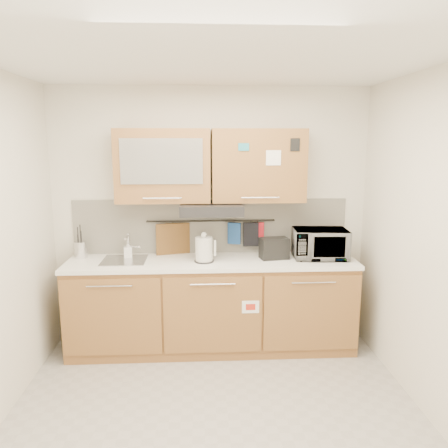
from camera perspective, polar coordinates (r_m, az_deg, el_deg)
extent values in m
plane|color=#9E9993|center=(3.59, -0.99, -24.31)|extent=(3.20, 3.20, 0.00)
plane|color=white|center=(2.98, -1.16, 21.08)|extent=(3.20, 3.20, 0.00)
plane|color=silver|center=(4.50, -1.73, 1.02)|extent=(3.20, 0.00, 3.20)
plane|color=silver|center=(3.48, 26.34, -3.08)|extent=(0.00, 3.00, 3.00)
cube|color=#A26639|center=(4.45, -1.58, -10.64)|extent=(2.80, 0.60, 0.88)
cube|color=black|center=(4.60, -1.55, -15.16)|extent=(2.80, 0.54, 0.10)
cube|color=olive|center=(4.23, -14.49, -11.73)|extent=(0.91, 0.02, 0.74)
cylinder|color=silver|center=(4.10, -14.76, -7.86)|extent=(0.41, 0.01, 0.01)
cube|color=olive|center=(4.15, -1.46, -11.84)|extent=(0.91, 0.02, 0.74)
cylinder|color=silver|center=(4.01, -1.47, -7.89)|extent=(0.41, 0.01, 0.01)
cube|color=olive|center=(4.27, 11.41, -11.35)|extent=(0.91, 0.02, 0.74)
cylinder|color=silver|center=(4.14, 11.65, -7.51)|extent=(0.41, 0.01, 0.01)
cube|color=white|center=(4.29, -1.60, -4.96)|extent=(2.82, 0.62, 0.04)
cube|color=silver|center=(4.51, -1.72, -0.26)|extent=(2.80, 0.02, 0.56)
cube|color=#A26639|center=(4.28, -7.94, 7.55)|extent=(0.90, 0.35, 0.70)
cube|color=silver|center=(4.10, -8.17, 8.10)|extent=(0.76, 0.02, 0.42)
cube|color=olive|center=(4.30, 4.47, 7.64)|extent=(0.90, 0.35, 0.70)
cube|color=white|center=(4.14, 6.48, 8.58)|extent=(0.14, 0.00, 0.14)
cube|color=black|center=(4.24, -1.66, 2.04)|extent=(0.60, 0.46, 0.10)
cube|color=silver|center=(4.36, -12.89, -4.78)|extent=(0.42, 0.40, 0.03)
cylinder|color=silver|center=(4.48, -12.36, -2.69)|extent=(0.03, 0.03, 0.24)
cylinder|color=silver|center=(4.38, -12.58, -1.66)|extent=(0.02, 0.18, 0.02)
cylinder|color=black|center=(4.46, -1.71, 0.40)|extent=(1.30, 0.02, 0.02)
cylinder|color=silver|center=(4.57, -18.20, -3.18)|extent=(0.16, 0.16, 0.17)
cylinder|color=black|center=(4.57, -18.48, -2.28)|extent=(0.01, 0.01, 0.31)
cylinder|color=black|center=(4.54, -18.09, -2.56)|extent=(0.01, 0.01, 0.28)
cylinder|color=black|center=(4.58, -18.19, -2.11)|extent=(0.01, 0.01, 0.33)
cylinder|color=black|center=(4.55, -18.50, -2.78)|extent=(0.01, 0.01, 0.24)
cylinder|color=silver|center=(4.20, -2.64, -3.34)|extent=(0.18, 0.18, 0.24)
sphere|color=silver|center=(4.16, -2.65, -1.43)|extent=(0.06, 0.06, 0.06)
cube|color=silver|center=(4.21, -1.22, -3.14)|extent=(0.03, 0.04, 0.15)
cylinder|color=black|center=(4.22, -2.62, -4.84)|extent=(0.19, 0.19, 0.01)
cube|color=black|center=(4.34, 6.57, -3.17)|extent=(0.30, 0.21, 0.21)
cube|color=black|center=(4.30, 5.98, -1.97)|extent=(0.10, 0.13, 0.01)
cube|color=black|center=(4.33, 7.21, -1.91)|extent=(0.10, 0.13, 0.01)
imported|color=#999999|center=(4.42, 12.43, -2.53)|extent=(0.54, 0.38, 0.29)
imported|color=#999999|center=(4.43, -12.44, -3.27)|extent=(0.09, 0.09, 0.17)
cube|color=brown|center=(4.50, -6.66, -2.61)|extent=(0.34, 0.11, 0.43)
cube|color=#1E478C|center=(4.48, 1.34, -1.23)|extent=(0.14, 0.07, 0.22)
cube|color=black|center=(4.50, 3.53, -1.36)|extent=(0.16, 0.05, 0.24)
cube|color=#B21722|center=(4.50, 4.42, -0.79)|extent=(0.13, 0.03, 0.15)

